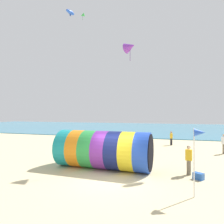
{
  "coord_description": "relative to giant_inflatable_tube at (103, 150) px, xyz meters",
  "views": [
    {
      "loc": [
        3.39,
        -10.41,
        3.63
      ],
      "look_at": [
        -0.97,
        3.93,
        3.7
      ],
      "focal_mm": 32.0,
      "sensor_mm": 36.0,
      "label": 1
    }
  ],
  "objects": [
    {
      "name": "kite_blue_parafoil",
      "position": [
        -4.74,
        4.17,
        11.76
      ],
      "size": [
        0.65,
        1.1,
        0.54
      ],
      "color": "blue"
    },
    {
      "name": "bystander_mid_beach",
      "position": [
        4.19,
        11.12,
        -0.44
      ],
      "size": [
        0.3,
        0.4,
        1.56
      ],
      "color": "black",
      "rests_on": "ground"
    },
    {
      "name": "sea",
      "position": [
        0.95,
        35.96,
        -1.18
      ],
      "size": [
        120.0,
        40.0,
        0.1
      ],
      "primitive_type": "cube",
      "color": "teal",
      "rests_on": "ground"
    },
    {
      "name": "kite_green_delta",
      "position": [
        -7.53,
        12.73,
        15.91
      ],
      "size": [
        0.71,
        0.62,
        0.99
      ],
      "color": "green"
    },
    {
      "name": "ground_plane",
      "position": [
        0.95,
        -1.93,
        -1.23
      ],
      "size": [
        120.0,
        120.0,
        0.0
      ],
      "primitive_type": "plane",
      "color": "#CCBA8C"
    },
    {
      "name": "kite_purple_delta",
      "position": [
        1.44,
        1.61,
        7.13
      ],
      "size": [
        1.07,
        1.02,
        1.45
      ],
      "color": "purple"
    },
    {
      "name": "kite_handler",
      "position": [
        5.24,
        0.17,
        -0.34
      ],
      "size": [
        0.4,
        0.29,
        1.73
      ],
      "color": "#726651",
      "rests_on": "ground"
    },
    {
      "name": "beach_flag",
      "position": [
        5.42,
        -3.1,
        1.42
      ],
      "size": [
        0.47,
        0.36,
        2.98
      ],
      "color": "silver",
      "rests_on": "ground"
    },
    {
      "name": "cooler_box",
      "position": [
        5.69,
        -0.54,
        -1.05
      ],
      "size": [
        0.63,
        0.59,
        0.36
      ],
      "primitive_type": "cube",
      "rotation": [
        0.0,
        0.0,
        2.54
      ],
      "color": "#2659B2",
      "rests_on": "ground"
    },
    {
      "name": "bystander_near_water",
      "position": [
        8.71,
        7.54,
        -0.32
      ],
      "size": [
        0.42,
        0.34,
        1.76
      ],
      "color": "#726651",
      "rests_on": "ground"
    },
    {
      "name": "giant_inflatable_tube",
      "position": [
        0.0,
        0.0,
        0.0
      ],
      "size": [
        6.3,
        2.7,
        2.45
      ],
      "color": "teal",
      "rests_on": "ground"
    }
  ]
}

